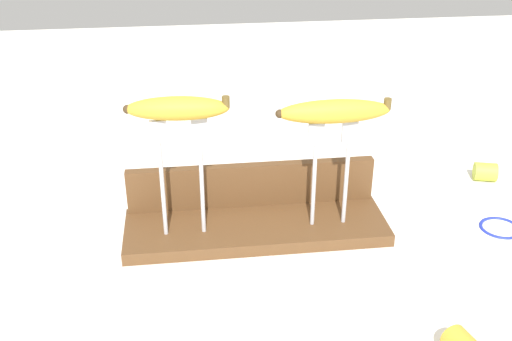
# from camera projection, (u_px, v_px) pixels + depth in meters

# --- Properties ---
(ground_plane) EXTENTS (3.00, 3.00, 0.00)m
(ground_plane) POSITION_uv_depth(u_px,v_px,m) (256.00, 233.00, 1.07)
(ground_plane) COLOR white
(wooden_board) EXTENTS (0.45, 0.14, 0.02)m
(wooden_board) POSITION_uv_depth(u_px,v_px,m) (256.00, 227.00, 1.07)
(wooden_board) COLOR brown
(wooden_board) RESTS_ON ground
(board_backstop) EXTENTS (0.44, 0.02, 0.08)m
(board_backstop) POSITION_uv_depth(u_px,v_px,m) (252.00, 185.00, 1.10)
(board_backstop) COLOR brown
(board_backstop) RESTS_ON wooden_board
(fork_stand_left) EXTENTS (0.09, 0.01, 0.20)m
(fork_stand_left) POSITION_uv_depth(u_px,v_px,m) (181.00, 168.00, 0.98)
(fork_stand_left) COLOR #B2B2B7
(fork_stand_left) RESTS_ON wooden_board
(fork_stand_right) EXTENTS (0.08, 0.01, 0.19)m
(fork_stand_right) POSITION_uv_depth(u_px,v_px,m) (331.00, 165.00, 1.01)
(fork_stand_right) COLOR #B2B2B7
(fork_stand_right) RESTS_ON wooden_board
(banana_raised_left) EXTENTS (0.16, 0.05, 0.04)m
(banana_raised_left) POSITION_uv_depth(u_px,v_px,m) (177.00, 108.00, 0.93)
(banana_raised_left) COLOR gold
(banana_raised_left) RESTS_ON fork_stand_left
(banana_raised_right) EXTENTS (0.19, 0.04, 0.04)m
(banana_raised_right) POSITION_uv_depth(u_px,v_px,m) (334.00, 111.00, 0.97)
(banana_raised_right) COLOR gold
(banana_raised_right) RESTS_ON fork_stand_right
(banana_chunk_near) EXTENTS (0.05, 0.05, 0.04)m
(banana_chunk_near) POSITION_uv_depth(u_px,v_px,m) (486.00, 172.00, 1.24)
(banana_chunk_near) COLOR #B2C138
(banana_chunk_near) RESTS_ON ground
(wire_coil) EXTENTS (0.07, 0.07, 0.01)m
(wire_coil) POSITION_uv_depth(u_px,v_px,m) (501.00, 227.00, 1.08)
(wire_coil) COLOR #1E2DA5
(wire_coil) RESTS_ON ground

